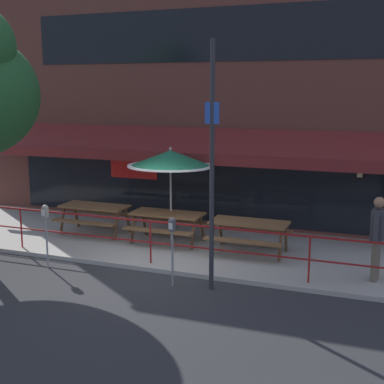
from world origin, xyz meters
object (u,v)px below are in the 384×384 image
object	(u,v)px
picnic_table_centre	(167,219)
picnic_table_right	(249,228)
picnic_table_left	(95,211)
parking_meter_far	(172,231)
pedestrian_walking	(377,234)
patio_umbrella_centre	(170,159)
parking_meter_near	(45,217)
street_sign_pole	(212,166)

from	to	relation	value
picnic_table_centre	picnic_table_right	world-z (taller)	same
picnic_table_left	parking_meter_far	size ratio (longest dim) A/B	1.27
picnic_table_right	pedestrian_walking	size ratio (longest dim) A/B	1.05
picnic_table_right	patio_umbrella_centre	xyz separation A→B (m)	(-2.14, 0.38, 1.47)
patio_umbrella_centre	pedestrian_walking	xyz separation A→B (m)	(4.97, -1.23, -1.12)
picnic_table_right	patio_umbrella_centre	size ratio (longest dim) A/B	0.76
parking_meter_near	parking_meter_far	distance (m)	3.03
parking_meter_far	street_sign_pole	world-z (taller)	street_sign_pole
picnic_table_centre	parking_meter_far	distance (m)	2.83
pedestrian_walking	parking_meter_near	distance (m)	6.95
picnic_table_left	pedestrian_walking	size ratio (longest dim) A/B	1.05
parking_meter_far	pedestrian_walking	bearing A→B (deg)	21.98
picnic_table_centre	picnic_table_left	bearing A→B (deg)	177.19
picnic_table_right	parking_meter_near	size ratio (longest dim) A/B	1.27
picnic_table_left	patio_umbrella_centre	distance (m)	2.60
patio_umbrella_centre	parking_meter_near	distance (m)	3.39
picnic_table_left	pedestrian_walking	distance (m)	7.20
parking_meter_near	parking_meter_far	world-z (taller)	same
picnic_table_left	street_sign_pole	world-z (taller)	street_sign_pole
picnic_table_centre	patio_umbrella_centre	bearing A→B (deg)	90.00
parking_meter_near	street_sign_pole	xyz separation A→B (m)	(3.79, 0.06, 1.30)
street_sign_pole	picnic_table_right	bearing A→B (deg)	85.47
parking_meter_far	patio_umbrella_centre	bearing A→B (deg)	113.51
parking_meter_far	picnic_table_centre	bearing A→B (deg)	115.36
picnic_table_centre	parking_meter_near	bearing A→B (deg)	-126.93
pedestrian_walking	parking_meter_near	bearing A→B (deg)	-168.10
parking_meter_far	picnic_table_right	bearing A→B (deg)	68.41
picnic_table_centre	parking_meter_near	size ratio (longest dim) A/B	1.27
picnic_table_centre	picnic_table_right	size ratio (longest dim) A/B	1.00
pedestrian_walking	picnic_table_right	bearing A→B (deg)	163.20
picnic_table_left	pedestrian_walking	xyz separation A→B (m)	(7.10, -1.11, 0.35)
picnic_table_left	patio_umbrella_centre	world-z (taller)	patio_umbrella_centre
picnic_table_left	parking_meter_far	world-z (taller)	parking_meter_far
patio_umbrella_centre	pedestrian_walking	distance (m)	5.24
picnic_table_centre	picnic_table_right	xyz separation A→B (m)	(2.14, -0.15, 0.00)
picnic_table_centre	patio_umbrella_centre	xyz separation A→B (m)	(-0.00, 0.23, 1.47)
picnic_table_centre	patio_umbrella_centre	world-z (taller)	patio_umbrella_centre
picnic_table_left	parking_meter_near	distance (m)	2.60
picnic_table_left	pedestrian_walking	bearing A→B (deg)	-8.87
picnic_table_right	street_sign_pole	size ratio (longest dim) A/B	0.38
picnic_table_right	parking_meter_far	distance (m)	2.59
picnic_table_centre	pedestrian_walking	world-z (taller)	pedestrian_walking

